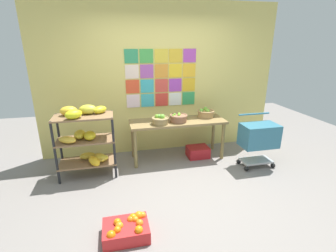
% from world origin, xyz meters
% --- Properties ---
extents(ground, '(9.21, 9.21, 0.00)m').
position_xyz_m(ground, '(0.00, 0.00, 0.00)').
color(ground, gray).
extents(back_wall_with_art, '(4.41, 0.07, 2.72)m').
position_xyz_m(back_wall_with_art, '(-0.00, 1.63, 1.36)').
color(back_wall_with_art, '#DDCC6B').
rests_on(back_wall_with_art, ground).
extents(banana_shelf_unit, '(0.87, 0.54, 1.13)m').
position_xyz_m(banana_shelf_unit, '(-1.34, 0.87, 0.66)').
color(banana_shelf_unit, black).
rests_on(banana_shelf_unit, ground).
extents(display_table, '(1.68, 0.55, 0.71)m').
position_xyz_m(display_table, '(0.19, 1.14, 0.62)').
color(display_table, olive).
rests_on(display_table, ground).
extents(fruit_basket_right, '(0.31, 0.31, 0.16)m').
position_xyz_m(fruit_basket_right, '(0.19, 1.08, 0.79)').
color(fruit_basket_right, '#906247').
rests_on(fruit_basket_right, display_table).
extents(fruit_basket_left, '(0.32, 0.32, 0.17)m').
position_xyz_m(fruit_basket_left, '(0.75, 1.25, 0.79)').
color(fruit_basket_left, '#AB8652').
rests_on(fruit_basket_left, display_table).
extents(fruit_basket_back_left, '(0.29, 0.29, 0.16)m').
position_xyz_m(fruit_basket_back_left, '(-0.14, 1.04, 0.79)').
color(fruit_basket_back_left, '#957D4C').
rests_on(fruit_basket_back_left, display_table).
extents(produce_crate_under_table, '(0.39, 0.31, 0.19)m').
position_xyz_m(produce_crate_under_table, '(0.57, 1.10, 0.10)').
color(produce_crate_under_table, '#AC1C21').
rests_on(produce_crate_under_table, ground).
extents(orange_crate_foreground, '(0.49, 0.36, 0.21)m').
position_xyz_m(orange_crate_foreground, '(-0.85, -0.62, 0.09)').
color(orange_crate_foreground, red).
rests_on(orange_crate_foreground, ground).
extents(shopping_cart, '(0.59, 0.41, 0.88)m').
position_xyz_m(shopping_cart, '(1.42, 0.53, 0.52)').
color(shopping_cart, black).
rests_on(shopping_cart, ground).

